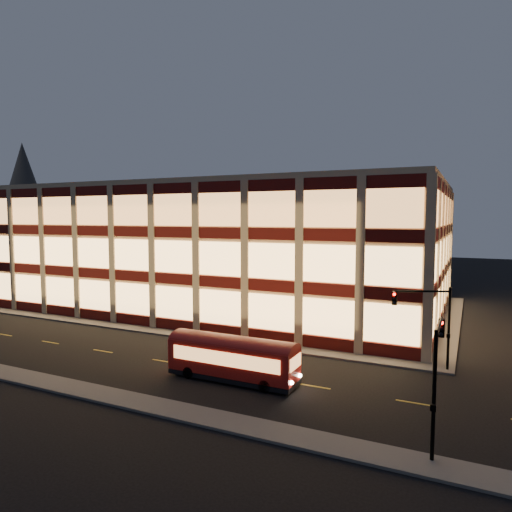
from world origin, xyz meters
The scene contains 10 objects.
ground centered at (0.00, 0.00, 0.00)m, with size 200.00×200.00×0.00m, color black.
sidewalk_office_south centered at (-3.00, 1.00, 0.07)m, with size 54.00×2.00×0.15m, color #514F4C.
sidewalk_office_east centered at (23.00, 17.00, 0.07)m, with size 2.00×30.00×0.15m, color #514F4C.
sidewalk_near centered at (0.00, -13.00, 0.07)m, with size 100.00×2.00×0.15m, color #514F4C.
office_building centered at (-2.91, 16.91, 7.25)m, with size 50.45×30.45×14.50m.
church_tower centered at (-70.00, 40.00, 9.00)m, with size 5.00×5.00×18.00m, color #2D2621.
church_spire centered at (-70.00, 40.00, 23.00)m, with size 6.00×6.00×10.00m, color #4C473F.
traffic_signal_far centered at (22.21, 0.24, 4.11)m, with size 3.79×1.87×6.00m.
traffic_signal_near centered at (23.50, -11.03, 4.13)m, with size 0.32×4.45×6.00m.
trolley_bus centered at (10.66, -7.28, 1.67)m, with size 8.91×2.43×3.01m.
Camera 1 is at (24.77, -33.31, 10.87)m, focal length 32.00 mm.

